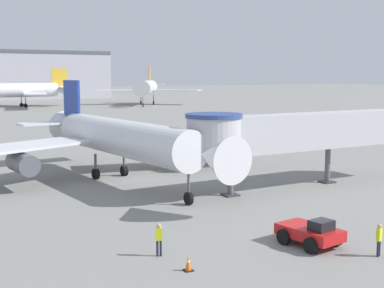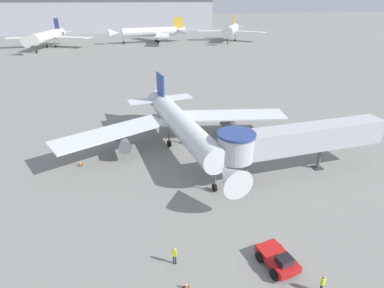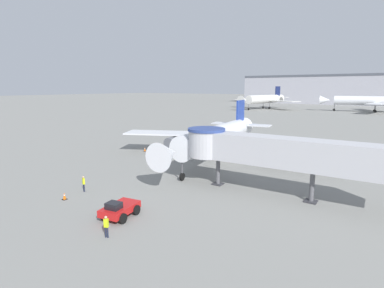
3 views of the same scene
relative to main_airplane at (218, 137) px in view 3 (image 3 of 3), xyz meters
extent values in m
plane|color=gray|center=(0.78, -0.37, -3.57)|extent=(800.00, 800.00, 0.00)
cylinder|color=silver|center=(0.10, -0.87, 0.13)|extent=(5.36, 20.03, 3.02)
cone|color=silver|center=(1.63, -13.55, 0.13)|extent=(3.39, 3.66, 3.02)
cone|color=silver|center=(-1.20, 10.01, 0.13)|extent=(3.54, 4.86, 3.02)
cube|color=silver|center=(-9.17, 0.96, -0.40)|extent=(15.43, 10.30, 0.22)
cube|color=silver|center=(8.68, 3.11, -0.40)|extent=(15.53, 7.23, 0.22)
cube|color=navy|center=(-1.18, 9.79, 2.84)|extent=(0.67, 3.60, 3.92)
cube|color=silver|center=(-1.23, 10.24, 0.65)|extent=(10.40, 3.71, 0.18)
cylinder|color=#565960|center=(-7.83, -0.11, -1.48)|extent=(2.08, 3.77, 1.66)
cylinder|color=#565960|center=(7.64, 1.75, -1.48)|extent=(2.08, 3.77, 1.66)
cylinder|color=#4C4C51|center=(1.25, -10.43, -2.25)|extent=(0.18, 0.18, 1.74)
cylinder|color=black|center=(1.25, -10.43, -3.12)|extent=(0.37, 0.92, 0.90)
cylinder|color=#4C4C51|center=(-1.54, 1.43, -2.25)|extent=(0.22, 0.22, 1.74)
cylinder|color=black|center=(-1.54, 1.43, -3.12)|extent=(0.50, 0.94, 0.90)
cylinder|color=#4C4C51|center=(1.16, 1.75, -2.25)|extent=(0.22, 0.22, 1.74)
cylinder|color=black|center=(1.16, 1.75, -3.12)|extent=(0.50, 0.94, 0.90)
cube|color=#B7B7BC|center=(13.15, -9.01, 0.86)|extent=(18.74, 3.37, 2.80)
cylinder|color=#B7B7BC|center=(3.83, -9.39, 0.86)|extent=(3.90, 3.90, 2.80)
cylinder|color=navy|center=(3.83, -9.39, 2.41)|extent=(4.10, 4.09, 0.30)
cylinder|color=#56565B|center=(5.32, -9.33, -2.06)|extent=(0.44, 0.44, 3.03)
cube|color=#333338|center=(5.32, -9.33, -3.51)|extent=(1.10, 1.10, 0.12)
cylinder|color=#56565B|center=(15.01, -8.93, -2.06)|extent=(0.44, 0.44, 3.03)
cube|color=#333338|center=(15.01, -8.93, -3.51)|extent=(1.10, 1.10, 0.12)
cube|color=red|center=(2.79, -21.19, -2.87)|extent=(2.40, 3.58, 0.58)
cube|color=black|center=(2.91, -21.92, -2.32)|extent=(1.26, 1.10, 0.52)
cylinder|color=black|center=(1.99, -22.24, -3.16)|extent=(0.43, 0.86, 0.82)
cylinder|color=black|center=(3.88, -21.93, -3.16)|extent=(0.43, 0.86, 0.82)
cylinder|color=black|center=(1.69, -20.44, -3.16)|extent=(0.43, 0.86, 0.82)
cylinder|color=black|center=(3.58, -20.13, -3.16)|extent=(0.43, 0.86, 0.82)
cube|color=black|center=(-13.28, -1.05, -3.55)|extent=(0.44, 0.44, 0.04)
cone|color=orange|center=(-13.28, -1.05, -3.19)|extent=(0.30, 0.30, 0.68)
cylinder|color=white|center=(-13.28, -1.05, -3.11)|extent=(0.16, 0.16, 0.08)
cube|color=black|center=(-4.52, -21.50, -3.55)|extent=(0.42, 0.42, 0.04)
cone|color=orange|center=(-4.52, -21.50, -3.20)|extent=(0.29, 0.29, 0.65)
cylinder|color=white|center=(-4.52, -21.50, -3.12)|extent=(0.16, 0.16, 0.08)
cylinder|color=#1E2338|center=(-4.79, -19.10, -3.17)|extent=(0.12, 0.12, 0.80)
cylinder|color=#1E2338|center=(-4.95, -19.04, -3.17)|extent=(0.12, 0.12, 0.80)
cube|color=#D1E019|center=(-4.87, -19.07, -2.45)|extent=(0.36, 0.28, 0.63)
sphere|color=tan|center=(-4.87, -19.07, -2.03)|extent=(0.22, 0.22, 0.22)
cylinder|color=#1E2338|center=(4.71, -24.11, -3.17)|extent=(0.12, 0.12, 0.79)
cylinder|color=#1E2338|center=(4.55, -24.16, -3.17)|extent=(0.12, 0.12, 0.79)
cube|color=#D1E019|center=(4.63, -24.14, -2.47)|extent=(0.35, 0.27, 0.63)
sphere|color=tan|center=(4.63, -24.14, -2.05)|extent=(0.21, 0.21, 0.21)
cylinder|color=white|center=(-33.49, 104.26, 1.28)|extent=(9.08, 23.71, 4.00)
cone|color=white|center=(-36.92, 89.14, 1.28)|extent=(4.87, 5.18, 4.00)
cone|color=white|center=(-30.59, 117.04, 1.28)|extent=(5.23, 6.74, 4.00)
cube|color=white|center=(-42.34, 109.46, 0.58)|extent=(15.98, 6.80, 0.22)
cube|color=white|center=(-23.26, 105.14, 0.58)|extent=(16.13, 12.61, 0.22)
cube|color=#141E4C|center=(-30.66, 116.75, 4.88)|extent=(1.21, 4.34, 5.20)
cube|color=white|center=(-30.52, 117.33, 1.98)|extent=(11.00, 5.34, 0.18)
cylinder|color=#4C4C51|center=(-36.04, 93.00, -1.87)|extent=(0.18, 0.18, 2.30)
cylinder|color=black|center=(-36.04, 93.00, -3.02)|extent=(0.50, 1.13, 1.10)
cylinder|color=#4C4C51|center=(-34.60, 107.51, -1.87)|extent=(0.22, 0.22, 2.30)
cylinder|color=black|center=(-34.60, 107.51, -3.02)|extent=(0.63, 1.16, 1.10)
cylinder|color=#4C4C51|center=(-31.09, 106.72, -1.87)|extent=(0.22, 0.22, 2.30)
cylinder|color=black|center=(-31.09, 106.72, -3.02)|extent=(0.63, 1.16, 1.10)
cylinder|color=silver|center=(9.94, 113.09, 1.24)|extent=(26.16, 7.36, 3.96)
cone|color=silver|center=(-6.61, 110.88, 1.24)|extent=(4.84, 4.50, 3.96)
cube|color=silver|center=(11.80, 123.24, 0.55)|extent=(11.98, 16.61, 0.22)
cube|color=silver|center=(14.40, 103.80, 0.55)|extent=(8.51, 16.43, 0.22)
cylinder|color=#4C4C51|center=(-2.53, 111.43, -1.88)|extent=(0.18, 0.18, 2.28)
cylinder|color=black|center=(-2.53, 111.43, -3.02)|extent=(1.12, 0.40, 1.10)
cylinder|color=#4C4C51|center=(12.90, 115.29, -1.88)|extent=(0.22, 0.22, 2.28)
cylinder|color=black|center=(12.90, 115.29, -3.02)|extent=(1.14, 0.54, 1.10)
cylinder|color=#4C4C51|center=(13.38, 111.76, -1.88)|extent=(0.22, 0.22, 2.28)
cylinder|color=black|center=(13.38, 111.76, -3.02)|extent=(1.14, 0.54, 1.10)
cube|color=#A8A8B2|center=(-6.83, 174.63, 5.03)|extent=(126.43, 23.96, 17.21)
cube|color=#4C515B|center=(-6.83, 174.63, 14.24)|extent=(126.43, 24.44, 1.20)
camera|label=1|loc=(-15.27, -42.22, 5.23)|focal=50.00mm
camera|label=2|loc=(-7.78, -35.90, 15.16)|focal=28.00mm
camera|label=3|loc=(20.71, -36.98, 6.93)|focal=28.00mm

